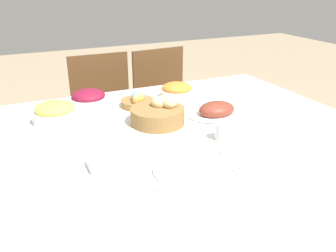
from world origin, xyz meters
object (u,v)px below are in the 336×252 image
object	(u,v)px
fork	(149,180)
spoon	(231,160)
bread_basket	(159,113)
knife	(224,162)
chair_far_right	(167,106)
beet_salad_bowl	(89,99)
dinner_plate	(188,170)
chair_far_center	(107,115)
butter_dish	(107,162)
pineapple_bowl	(55,113)
carrot_bowl	(177,92)
egg_basket	(138,102)
drinking_cup	(223,132)
ham_platter	(217,111)

from	to	relation	value
fork	spoon	xyz separation A→B (m)	(0.33, 0.00, 0.00)
bread_basket	knife	bearing A→B (deg)	-81.76
chair_far_right	beet_salad_bowl	bearing A→B (deg)	-147.69
dinner_plate	bread_basket	bearing A→B (deg)	79.47
chair_far_center	butter_dish	distance (m)	1.26
pineapple_bowl	carrot_bowl	xyz separation A→B (m)	(0.65, 0.06, -0.00)
bread_basket	pineapple_bowl	bearing A→B (deg)	153.92
egg_basket	pineapple_bowl	xyz separation A→B (m)	(-0.42, -0.04, 0.02)
bread_basket	drinking_cup	xyz separation A→B (m)	(0.17, -0.28, -0.01)
chair_far_center	dinner_plate	xyz separation A→B (m)	(-0.06, -1.33, 0.28)
drinking_cup	chair_far_center	bearing A→B (deg)	99.09
beet_salad_bowl	drinking_cup	bearing A→B (deg)	-57.53
chair_far_center	spoon	distance (m)	1.37
beet_salad_bowl	chair_far_right	bearing A→B (deg)	37.56
bread_basket	pineapple_bowl	world-z (taller)	bread_basket
pineapple_bowl	beet_salad_bowl	bearing A→B (deg)	38.54
knife	drinking_cup	distance (m)	0.20
chair_far_center	spoon	size ratio (longest dim) A/B	4.90
spoon	drinking_cup	size ratio (longest dim) A/B	2.60
chair_far_right	chair_far_center	distance (m)	0.46
fork	pineapple_bowl	bearing A→B (deg)	107.02
carrot_bowl	butter_dish	xyz separation A→B (m)	(-0.55, -0.56, -0.03)
carrot_bowl	butter_dish	bearing A→B (deg)	-134.17
knife	bread_basket	bearing A→B (deg)	98.23
carrot_bowl	chair_far_center	bearing A→B (deg)	111.19
carrot_bowl	fork	xyz separation A→B (m)	(-0.45, -0.71, -0.04)
knife	dinner_plate	bearing A→B (deg)	179.99
fork	spoon	distance (m)	0.33
pineapple_bowl	spoon	distance (m)	0.84
chair_far_center	carrot_bowl	size ratio (longest dim) A/B	4.76
ham_platter	fork	xyz separation A→B (m)	(-0.52, -0.41, -0.02)
knife	butter_dish	size ratio (longest dim) A/B	1.35
pineapple_bowl	knife	distance (m)	0.83
chair_far_right	egg_basket	xyz separation A→B (m)	(-0.45, -0.64, 0.30)
carrot_bowl	dinner_plate	world-z (taller)	carrot_bowl
carrot_bowl	chair_far_right	bearing A→B (deg)	70.53
chair_far_right	ham_platter	xyz separation A→B (m)	(-0.15, -0.92, 0.30)
bread_basket	ham_platter	distance (m)	0.29
chair_far_right	spoon	size ratio (longest dim) A/B	4.90
bread_basket	chair_far_center	bearing A→B (deg)	91.36
carrot_bowl	spoon	size ratio (longest dim) A/B	1.03
ham_platter	fork	world-z (taller)	ham_platter
ham_platter	carrot_bowl	world-z (taller)	carrot_bowl
chair_far_center	carrot_bowl	world-z (taller)	chair_far_center
drinking_cup	butter_dish	xyz separation A→B (m)	(-0.49, -0.02, -0.02)
knife	beet_salad_bowl	bearing A→B (deg)	110.81
fork	knife	distance (m)	0.30
knife	drinking_cup	world-z (taller)	drinking_cup
dinner_plate	butter_dish	size ratio (longest dim) A/B	1.80
drinking_cup	butter_dish	world-z (taller)	drinking_cup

